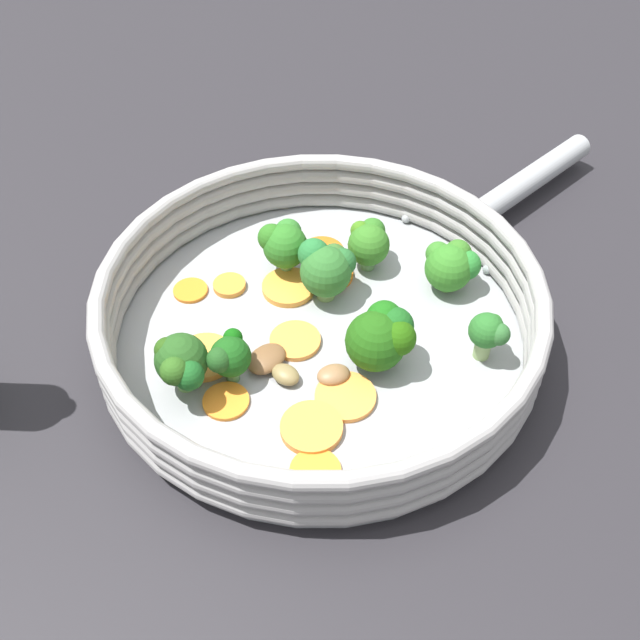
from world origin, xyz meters
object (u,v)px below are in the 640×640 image
object	(u,v)px
broccoli_floret_6	(327,267)
carrot_slice_8	(226,401)
carrot_slice_1	(311,428)
mushroom_piece_2	(286,375)
broccoli_floret_4	(282,243)
carrot_slice_10	(190,290)
carrot_slice_0	(330,274)
carrot_slice_2	(286,288)
carrot_slice_11	(345,396)
broccoli_floret_0	(489,332)
carrot_slice_3	(204,357)
carrot_slice_4	(229,285)
carrot_slice_6	(390,335)
carrot_slice_7	(293,338)
skillet	(320,337)
broccoli_floret_7	(382,336)
carrot_slice_9	(322,252)
mushroom_piece_0	(333,375)
broccoli_floret_2	(369,242)
broccoli_floret_1	(228,357)
broccoli_floret_3	(451,265)
broccoli_floret_5	(182,366)
mushroom_piece_1	(267,359)
carrot_slice_5	(315,471)

from	to	relation	value
broccoli_floret_6	carrot_slice_8	bearing A→B (deg)	118.75
carrot_slice_1	broccoli_floret_6	distance (m)	0.15
mushroom_piece_2	broccoli_floret_4	bearing A→B (deg)	-25.61
carrot_slice_10	mushroom_piece_2	xyz separation A→B (m)	(-0.13, -0.03, 0.00)
carrot_slice_0	carrot_slice_8	world-z (taller)	carrot_slice_0
carrot_slice_2	carrot_slice_11	world-z (taller)	carrot_slice_2
carrot_slice_2	broccoli_floret_0	bearing A→B (deg)	-143.39
carrot_slice_3	mushroom_piece_2	bearing A→B (deg)	-135.76
carrot_slice_11	broccoli_floret_0	bearing A→B (deg)	-97.40
carrot_slice_3	carrot_slice_4	distance (m)	0.08
carrot_slice_6	carrot_slice_7	world-z (taller)	same
skillet	carrot_slice_2	world-z (taller)	carrot_slice_2
carrot_slice_4	broccoli_floret_7	xyz separation A→B (m)	(-0.13, -0.07, 0.03)
carrot_slice_9	mushroom_piece_0	bearing A→B (deg)	155.12
broccoli_floret_2	mushroom_piece_2	distance (m)	0.15
carrot_slice_9	broccoli_floret_2	size ratio (longest dim) A/B	0.93
carrot_slice_8	carrot_slice_6	bearing A→B (deg)	-90.76
carrot_slice_8	broccoli_floret_6	distance (m)	0.14
carrot_slice_1	carrot_slice_3	world-z (taller)	same
carrot_slice_1	broccoli_floret_7	bearing A→B (deg)	-67.70
broccoli_floret_4	mushroom_piece_2	world-z (taller)	broccoli_floret_4
broccoli_floret_0	broccoli_floret_6	world-z (taller)	broccoli_floret_6
broccoli_floret_2	mushroom_piece_0	xyz separation A→B (m)	(-0.10, 0.09, -0.02)
carrot_slice_10	mushroom_piece_0	world-z (taller)	mushroom_piece_0
broccoli_floret_1	carrot_slice_1	bearing A→B (deg)	-155.33
carrot_slice_6	carrot_slice_9	size ratio (longest dim) A/B	0.81
carrot_slice_8	broccoli_floret_1	bearing A→B (deg)	-33.20
carrot_slice_9	carrot_slice_4	bearing A→B (deg)	90.06
broccoli_floret_2	broccoli_floret_0	bearing A→B (deg)	-169.39
carrot_slice_3	carrot_slice_7	distance (m)	0.07
carrot_slice_2	broccoli_floret_2	distance (m)	0.08
carrot_slice_3	carrot_slice_11	distance (m)	0.12
broccoli_floret_3	carrot_slice_0	bearing A→B (deg)	54.75
carrot_slice_10	broccoli_floret_3	xyz separation A→B (m)	(-0.10, -0.20, 0.02)
carrot_slice_6	mushroom_piece_2	bearing A→B (deg)	89.73
broccoli_floret_5	broccoli_floret_6	bearing A→B (deg)	-72.86
carrot_slice_1	carrot_slice_7	world-z (taller)	carrot_slice_1
carrot_slice_2	carrot_slice_4	xyz separation A→B (m)	(0.03, 0.04, -0.00)
carrot_slice_11	mushroom_piece_2	distance (m)	0.05
carrot_slice_4	broccoli_floret_3	world-z (taller)	broccoli_floret_3
carrot_slice_7	broccoli_floret_5	bearing A→B (deg)	95.96
carrot_slice_1	carrot_slice_9	size ratio (longest dim) A/B	1.13
broccoli_floret_7	mushroom_piece_2	size ratio (longest dim) A/B	2.33
carrot_slice_6	broccoli_floret_0	bearing A→B (deg)	-133.69
broccoli_floret_0	broccoli_floret_1	bearing A→B (deg)	68.61
carrot_slice_1	mushroom_piece_1	size ratio (longest dim) A/B	1.33
broccoli_floret_2	broccoli_floret_3	xyz separation A→B (m)	(-0.06, -0.05, -0.00)
mushroom_piece_0	carrot_slice_11	bearing A→B (deg)	177.51
carrot_slice_3	carrot_slice_5	world-z (taller)	carrot_slice_3
skillet	carrot_slice_10	distance (m)	0.12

